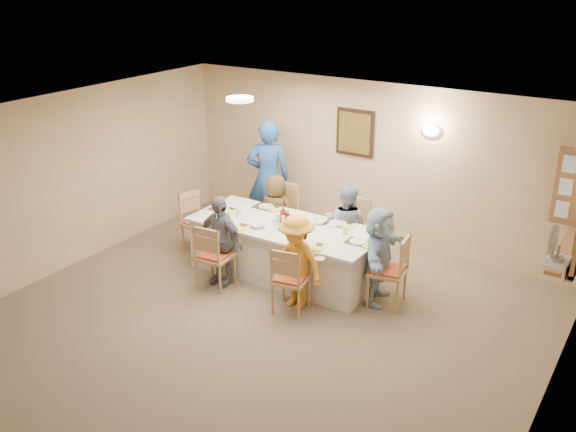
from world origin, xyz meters
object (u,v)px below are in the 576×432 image
Objects in this scene: chair_back_right at (350,233)px; condiment_ketchup at (283,215)px; chair_right_end at (388,270)px; diner_back_right at (346,227)px; chair_back_left at (280,216)px; caregiver at (268,178)px; chair_front_right at (291,278)px; diner_right_end at (379,255)px; desk_fan at (556,247)px; chair_left_end at (199,222)px; diner_front_left at (220,240)px; chair_front_left at (215,255)px; dining_table at (285,250)px; diner_back_left at (276,212)px; diner_front_right at (296,262)px.

condiment_ketchup is at bearing -123.18° from chair_back_right.
condiment_ketchup reaches higher than chair_right_end.
diner_back_right reaches higher than chair_back_right.
caregiver reaches higher than chair_back_left.
diner_right_end reaches higher than chair_front_right.
desk_fan is at bearing 63.71° from chair_right_end.
chair_back_right is at bearing -60.04° from chair_left_end.
diner_front_left is 4.85× the size of condiment_ketchup.
chair_right_end is at bearing -100.40° from diner_right_end.
caregiver is at bearing -121.57° from chair_right_end.
chair_front_left is at bearing 44.68° from diner_back_right.
chair_left_end is at bearing 180.00° from dining_table.
chair_front_left is at bearing -87.18° from diner_front_left.
desk_fan is 3.80m from dining_table.
chair_front_right is 0.72× the size of diner_back_right.
desk_fan is 4.48m from diner_back_left.
diner_back_left is at bearing 102.12° from caregiver.
diner_front_left reaches higher than chair_front_left.
chair_back_left is at bearing 57.99° from diner_right_end.
chair_back_left is 0.75× the size of diner_right_end.
diner_back_left is at bearing 131.42° from dining_table.
diner_back_right is at bearing 51.40° from diner_front_left.
diner_right_end is (0.82, -0.68, 0.03)m from diner_back_right.
diner_right_end is (-0.13, 0.00, 0.17)m from chair_right_end.
caregiver reaches higher than dining_table.
chair_back_right is 1.08× the size of chair_front_right.
diner_front_left is 0.68× the size of caregiver.
diner_back_right is at bearing 39.93° from diner_right_end.
chair_front_right is at bearing 123.89° from diner_right_end.
chair_back_left is at bearing 126.87° from dining_table.
diner_right_end is 4.96× the size of condiment_ketchup.
diner_front_right is 0.67× the size of caregiver.
chair_front_left is 1.04× the size of chair_front_right.
chair_front_right is 2.29m from chair_left_end.
diner_front_left is (0.00, -1.36, 0.05)m from diner_back_left.
caregiver reaches higher than chair_right_end.
chair_front_left reaches higher than dining_table.
chair_back_right is 2.00m from chair_front_left.
diner_right_end is (-2.14, 0.67, -0.90)m from desk_fan.
chair_back_right is (1.20, 0.00, -0.00)m from chair_back_left.
chair_back_right is 1.09m from condiment_ketchup.
diner_front_right is (1.20, 0.12, 0.16)m from chair_front_left.
desk_fan is at bearing 172.63° from chair_front_right.
chair_left_end is (-1.55, 0.00, 0.07)m from dining_table.
chair_right_end is (2.15, 0.80, 0.01)m from chair_front_left.
chair_right_end is at bearing 161.42° from desk_fan.
desk_fan reaches higher than diner_front_left.
dining_table is at bearing -132.27° from chair_front_left.
chair_left_end is 0.70× the size of diner_right_end.
diner_back_right reaches higher than chair_front_right.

